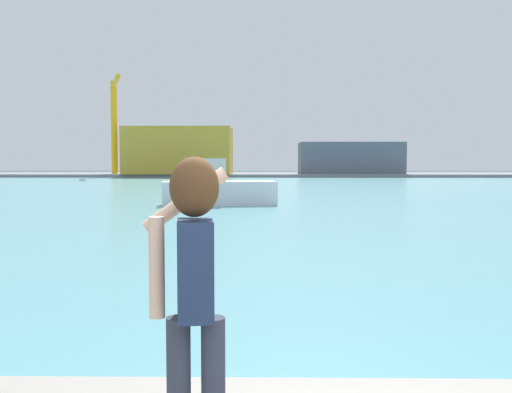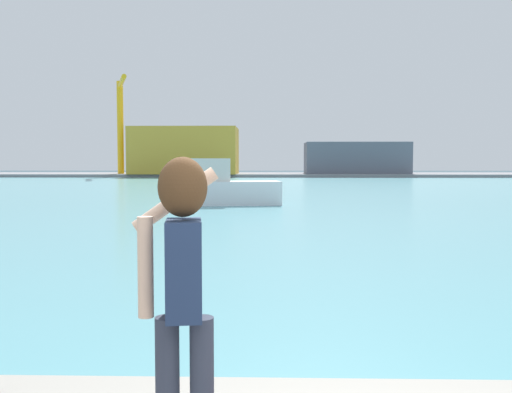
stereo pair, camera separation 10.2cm
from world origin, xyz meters
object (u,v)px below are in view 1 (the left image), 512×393
(warehouse_right, at_px, (350,158))
(person_photographer, at_px, (193,275))
(warehouse_left, at_px, (179,151))
(boat_moored, at_px, (216,188))
(port_crane, at_px, (115,116))

(warehouse_right, bearing_deg, person_photographer, -99.24)
(warehouse_left, distance_m, warehouse_right, 27.64)
(boat_moored, xyz_separation_m, warehouse_right, (16.47, 62.25, 2.12))
(person_photographer, bearing_deg, boat_moored, -3.43)
(warehouse_right, bearing_deg, warehouse_left, -173.96)
(warehouse_right, relative_size, port_crane, 1.12)
(port_crane, bearing_deg, boat_moored, -70.28)
(warehouse_right, height_order, port_crane, port_crane)
(person_photographer, bearing_deg, warehouse_right, -17.28)
(boat_moored, relative_size, warehouse_left, 0.37)
(warehouse_left, bearing_deg, warehouse_right, 6.04)
(warehouse_left, height_order, port_crane, port_crane)
(person_photographer, xyz_separation_m, warehouse_left, (-13.10, 85.42, 2.57))
(person_photographer, height_order, boat_moored, boat_moored)
(boat_moored, distance_m, warehouse_right, 64.43)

